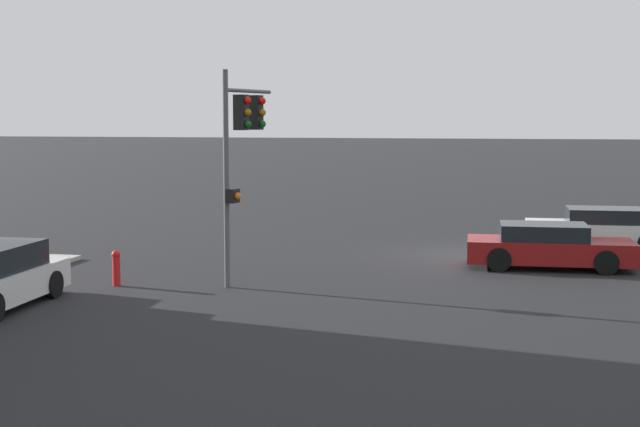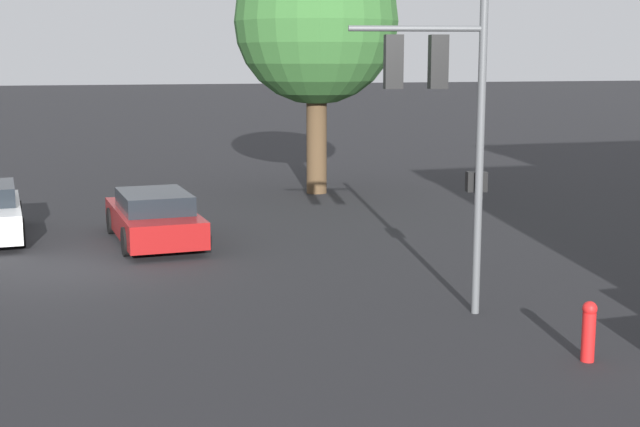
{
  "view_description": "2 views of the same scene",
  "coord_description": "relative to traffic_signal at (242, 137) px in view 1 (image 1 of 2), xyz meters",
  "views": [
    {
      "loc": [
        -0.94,
        27.78,
        4.29
      ],
      "look_at": [
        3.61,
        5.84,
        1.84
      ],
      "focal_mm": 50.0,
      "sensor_mm": 36.0,
      "label": 1
    },
    {
      "loc": [
        19.53,
        -0.67,
        4.42
      ],
      "look_at": [
        2.62,
        4.75,
        1.36
      ],
      "focal_mm": 50.0,
      "sensor_mm": 36.0,
      "label": 2
    }
  ],
  "objects": [
    {
      "name": "ground_plane",
      "position": [
        -5.64,
        -5.92,
        -3.76
      ],
      "size": [
        300.0,
        300.0,
        0.0
      ],
      "primitive_type": "plane",
      "color": "black"
    },
    {
      "name": "traffic_signal",
      "position": [
        0.0,
        0.0,
        0.0
      ],
      "size": [
        0.71,
        2.47,
        5.44
      ],
      "rotation": [
        0.0,
        0.0,
        2.91
      ],
      "color": "#515456",
      "rests_on": "ground_plane"
    },
    {
      "name": "crossing_car_0",
      "position": [
        -9.64,
        -7.98,
        -3.11
      ],
      "size": [
        4.61,
        2.08,
        1.35
      ],
      "rotation": [
        0.0,
        0.0,
        0.03
      ],
      "color": "silver",
      "rests_on": "ground_plane"
    },
    {
      "name": "crossing_car_1",
      "position": [
        -7.84,
        -3.92,
        -3.15
      ],
      "size": [
        4.68,
        2.03,
        1.27
      ],
      "rotation": [
        0.0,
        0.0,
        3.18
      ],
      "color": "maroon",
      "rests_on": "ground_plane"
    },
    {
      "name": "fire_hydrant",
      "position": [
        3.03,
        1.07,
        -3.27
      ],
      "size": [
        0.22,
        0.22,
        0.92
      ],
      "color": "red",
      "rests_on": "ground_plane"
    }
  ]
}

